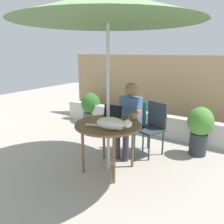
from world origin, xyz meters
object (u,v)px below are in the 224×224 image
object	(u,v)px
person_seated	(129,115)
potted_plant_by_chair	(200,127)
patio_umbrella	(108,8)
chair_occupied	(133,123)
chair_empty	(153,124)
laptop	(111,116)
patio_table	(108,128)
potted_plant_near_fence	(91,107)
cat	(113,124)

from	to	relation	value
person_seated	potted_plant_by_chair	world-z (taller)	person_seated
patio_umbrella	potted_plant_by_chair	xyz separation A→B (m)	(1.01, 1.25, -1.77)
chair_occupied	person_seated	xyz separation A→B (m)	(0.00, -0.16, 0.17)
patio_umbrella	chair_empty	distance (m)	1.97
patio_umbrella	laptop	size ratio (longest dim) A/B	7.63
patio_table	laptop	xyz separation A→B (m)	(-0.06, 0.18, 0.13)
person_seated	laptop	distance (m)	0.45
patio_table	patio_umbrella	world-z (taller)	patio_umbrella
patio_table	chair_empty	bearing A→B (deg)	70.28
potted_plant_near_fence	potted_plant_by_chair	world-z (taller)	potted_plant_by_chair
patio_table	chair_occupied	world-z (taller)	chair_occupied
chair_occupied	potted_plant_near_fence	size ratio (longest dim) A/B	1.23
chair_occupied	cat	world-z (taller)	chair_occupied
chair_occupied	laptop	bearing A→B (deg)	-96.20
patio_umbrella	chair_empty	world-z (taller)	patio_umbrella
potted_plant_near_fence	potted_plant_by_chair	distance (m)	2.77
chair_empty	potted_plant_by_chair	size ratio (longest dim) A/B	1.07
chair_occupied	potted_plant_by_chair	distance (m)	1.13
potted_plant_near_fence	patio_umbrella	bearing A→B (deg)	-45.97
potted_plant_near_fence	potted_plant_by_chair	size ratio (longest dim) A/B	0.87
laptop	chair_empty	bearing A→B (deg)	61.76
patio_umbrella	cat	distance (m)	1.47
patio_umbrella	potted_plant_by_chair	distance (m)	2.39
chair_empty	person_seated	xyz separation A→B (m)	(-0.32, -0.28, 0.17)
patio_table	laptop	size ratio (longest dim) A/B	3.01
patio_table	person_seated	distance (m)	0.61
chair_occupied	potted_plant_by_chair	xyz separation A→B (m)	(1.01, 0.49, -0.04)
patio_umbrella	person_seated	size ratio (longest dim) A/B	1.97
chair_empty	potted_plant_near_fence	world-z (taller)	chair_empty
patio_umbrella	person_seated	world-z (taller)	patio_umbrella
chair_empty	laptop	world-z (taller)	laptop
cat	laptop	bearing A→B (deg)	125.74
patio_table	chair_empty	xyz separation A→B (m)	(0.32, 0.89, -0.13)
chair_empty	cat	size ratio (longest dim) A/B	1.40
patio_table	potted_plant_near_fence	world-z (taller)	potted_plant_near_fence
chair_empty	cat	distance (m)	1.11
patio_table	person_seated	world-z (taller)	person_seated
person_seated	potted_plant_near_fence	xyz separation A→B (m)	(-1.70, 1.15, -0.32)
patio_umbrella	chair_occupied	world-z (taller)	patio_umbrella
patio_table	chair_occupied	bearing A→B (deg)	90.00
patio_umbrella	cat	bearing A→B (deg)	-42.99
patio_table	potted_plant_by_chair	world-z (taller)	potted_plant_by_chair
chair_occupied	potted_plant_near_fence	distance (m)	1.98
patio_umbrella	cat	world-z (taller)	patio_umbrella
patio_table	cat	size ratio (longest dim) A/B	1.49
laptop	person_seated	bearing A→B (deg)	81.56
cat	potted_plant_near_fence	world-z (taller)	cat
laptop	potted_plant_by_chair	bearing A→B (deg)	44.97
chair_occupied	chair_empty	xyz separation A→B (m)	(0.32, 0.12, 0.00)
patio_umbrella	laptop	world-z (taller)	patio_umbrella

